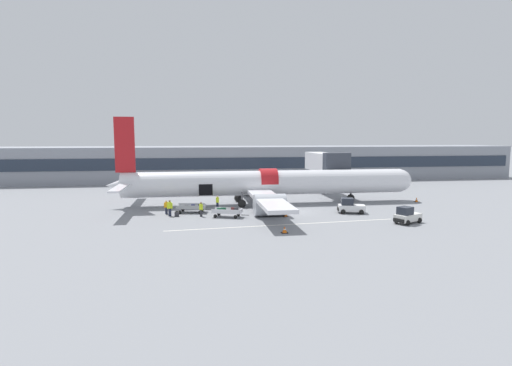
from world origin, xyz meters
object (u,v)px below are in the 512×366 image
(baggage_cart_loading, at_px, (192,208))
(ground_crew_driver, at_px, (217,202))
(ground_crew_supervisor, at_px, (166,207))
(airplane, at_px, (263,184))
(ground_crew_loader_a, at_px, (170,208))
(suitcase_on_tarmac_upright, at_px, (177,214))
(baggage_tug_lead, at_px, (350,207))
(baggage_tug_mid, at_px, (407,216))
(baggage_cart_queued, at_px, (228,212))
(ground_crew_loader_b, at_px, (201,209))

(baggage_cart_loading, relative_size, ground_crew_driver, 2.61)
(ground_crew_driver, height_order, ground_crew_supervisor, ground_crew_driver)
(airplane, distance_m, ground_crew_loader_a, 13.40)
(suitcase_on_tarmac_upright, bearing_deg, baggage_cart_loading, 52.62)
(baggage_cart_loading, bearing_deg, baggage_tug_lead, -9.87)
(baggage_tug_mid, relative_size, baggage_cart_queued, 0.81)
(baggage_tug_mid, relative_size, ground_crew_loader_b, 2.07)
(baggage_cart_loading, relative_size, ground_crew_loader_b, 2.65)
(baggage_cart_queued, height_order, ground_crew_supervisor, ground_crew_supervisor)
(baggage_cart_queued, relative_size, ground_crew_driver, 2.51)
(airplane, relative_size, ground_crew_supervisor, 24.96)
(airplane, xyz_separation_m, ground_crew_driver, (-6.17, -2.64, -1.81))
(baggage_tug_lead, relative_size, baggage_cart_queued, 0.81)
(baggage_cart_queued, bearing_deg, baggage_cart_loading, 139.22)
(ground_crew_loader_b, xyz_separation_m, ground_crew_supervisor, (-3.90, 2.02, -0.00))
(baggage_cart_queued, height_order, ground_crew_loader_b, ground_crew_loader_b)
(ground_crew_supervisor, bearing_deg, ground_crew_loader_b, -27.39)
(baggage_cart_loading, bearing_deg, ground_crew_driver, 32.33)
(ground_crew_loader_b, bearing_deg, suitcase_on_tarmac_upright, 173.08)
(airplane, distance_m, suitcase_on_tarmac_upright, 13.07)
(ground_crew_loader_b, relative_size, suitcase_on_tarmac_upright, 2.55)
(baggage_tug_lead, xyz_separation_m, ground_crew_driver, (-15.07, 5.09, 0.12))
(baggage_tug_lead, distance_m, ground_crew_loader_b, 17.15)
(ground_crew_driver, distance_m, suitcase_on_tarmac_upright, 6.32)
(ground_crew_driver, xyz_separation_m, ground_crew_supervisor, (-5.97, -2.44, -0.01))
(baggage_tug_lead, distance_m, baggage_cart_loading, 18.40)
(baggage_cart_loading, bearing_deg, baggage_tug_mid, -22.97)
(baggage_tug_mid, relative_size, baggage_cart_loading, 0.78)
(baggage_cart_queued, xyz_separation_m, suitcase_on_tarmac_upright, (-5.57, 1.14, -0.28))
(baggage_cart_queued, bearing_deg, ground_crew_driver, 98.92)
(ground_crew_supervisor, distance_m, suitcase_on_tarmac_upright, 2.17)
(baggage_tug_lead, bearing_deg, baggage_cart_queued, -179.21)
(ground_crew_loader_b, xyz_separation_m, ground_crew_driver, (2.07, 4.46, 0.01))
(ground_crew_driver, bearing_deg, baggage_cart_queued, -81.08)
(baggage_cart_loading, xyz_separation_m, ground_crew_loader_b, (0.99, -2.53, 0.33))
(airplane, bearing_deg, ground_crew_loader_a, -151.45)
(baggage_cart_loading, height_order, suitcase_on_tarmac_upright, baggage_cart_loading)
(baggage_tug_lead, bearing_deg, baggage_tug_mid, -59.04)
(suitcase_on_tarmac_upright, bearing_deg, ground_crew_driver, 41.13)
(airplane, xyz_separation_m, ground_crew_loader_a, (-11.67, -6.35, -1.72))
(baggage_tug_lead, distance_m, baggage_tug_mid, 7.08)
(baggage_cart_loading, xyz_separation_m, ground_crew_supervisor, (-2.91, -0.51, 0.33))
(ground_crew_loader_a, height_order, ground_crew_supervisor, ground_crew_loader_a)
(ground_crew_loader_a, bearing_deg, baggage_cart_loading, 35.88)
(airplane, xyz_separation_m, ground_crew_loader_b, (-8.23, -7.11, -1.82))
(baggage_tug_mid, distance_m, baggage_cart_queued, 18.82)
(ground_crew_driver, bearing_deg, ground_crew_supervisor, -157.75)
(baggage_tug_mid, height_order, baggage_cart_queued, baggage_tug_mid)
(baggage_cart_loading, bearing_deg, ground_crew_supervisor, -170.09)
(airplane, bearing_deg, ground_crew_driver, -156.79)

